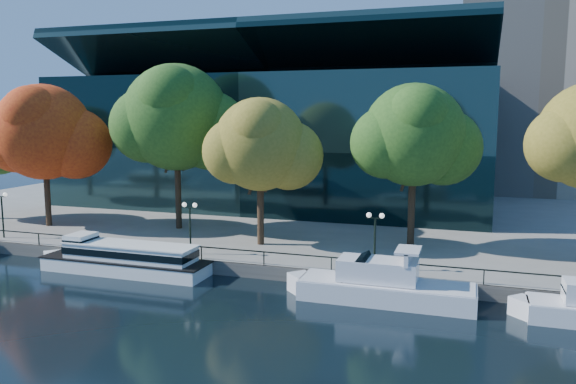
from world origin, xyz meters
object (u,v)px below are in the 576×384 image
(tree_1, at_px, (45,134))
(lamp_2, at_px, (375,228))
(tour_boat, at_px, (121,257))
(tree_2, at_px, (178,120))
(lamp_0, at_px, (2,204))
(cruiser_near, at_px, (378,284))
(tree_3, at_px, (262,146))
(tree_4, at_px, (416,137))
(lamp_1, at_px, (190,216))

(tree_1, height_order, lamp_2, tree_1)
(tour_boat, bearing_deg, tree_2, 96.87)
(tree_2, bearing_deg, lamp_0, -146.79)
(cruiser_near, distance_m, tree_3, 15.99)
(tree_2, distance_m, lamp_2, 22.77)
(tree_3, bearing_deg, cruiser_near, -36.94)
(tour_boat, distance_m, tree_3, 13.95)
(lamp_0, xyz_separation_m, lamp_2, (32.71, 0.00, 0.00))
(tree_4, bearing_deg, tour_boat, -152.13)
(tree_4, relative_size, lamp_0, 3.29)
(tree_2, relative_size, lamp_1, 3.82)
(cruiser_near, height_order, lamp_2, lamp_2)
(tree_4, distance_m, lamp_2, 9.83)
(cruiser_near, distance_m, lamp_2, 4.73)
(tour_boat, distance_m, tree_4, 24.63)
(cruiser_near, height_order, lamp_1, lamp_1)
(tour_boat, bearing_deg, tree_1, 148.23)
(lamp_0, xyz_separation_m, lamp_1, (18.36, 0.00, 0.00))
(tree_3, bearing_deg, lamp_1, -132.10)
(tree_1, distance_m, tree_2, 13.06)
(tour_boat, height_order, tree_1, tree_1)
(tree_1, bearing_deg, tour_boat, -31.77)
(tree_4, bearing_deg, lamp_2, -103.73)
(cruiser_near, xyz_separation_m, tree_3, (-11.03, 8.29, 8.07))
(tree_3, height_order, lamp_0, tree_3)
(lamp_0, height_order, lamp_1, same)
(cruiser_near, relative_size, tree_3, 1.00)
(tree_3, xyz_separation_m, lamp_1, (-4.20, -4.64, -5.19))
(tree_1, xyz_separation_m, tree_4, (34.40, 2.04, 0.08))
(tour_boat, relative_size, lamp_1, 3.55)
(tour_boat, xyz_separation_m, cruiser_near, (19.36, -0.48, -0.06))
(cruiser_near, bearing_deg, tree_4, 85.05)
(tour_boat, bearing_deg, lamp_2, 9.72)
(tree_1, relative_size, tree_4, 1.03)
(tour_boat, xyz_separation_m, lamp_1, (4.14, 3.17, 2.83))
(cruiser_near, bearing_deg, tour_boat, 178.57)
(tree_2, distance_m, tree_4, 21.78)
(tour_boat, height_order, tree_2, tree_2)
(tour_boat, height_order, tree_4, tree_4)
(lamp_1, distance_m, lamp_2, 14.34)
(tour_boat, distance_m, lamp_0, 14.85)
(tree_2, xyz_separation_m, lamp_0, (-12.83, -8.40, -7.27))
(cruiser_near, xyz_separation_m, lamp_0, (-33.58, 3.65, 2.89))
(lamp_0, bearing_deg, tree_2, 33.21)
(tree_2, bearing_deg, cruiser_near, -30.14)
(tree_3, relative_size, lamp_1, 3.01)
(tour_boat, height_order, tree_3, tree_3)
(tree_4, height_order, lamp_0, tree_4)
(tour_boat, xyz_separation_m, lamp_0, (-14.23, 3.17, 2.83))
(tour_boat, xyz_separation_m, tree_2, (-1.39, 11.57, 10.10))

